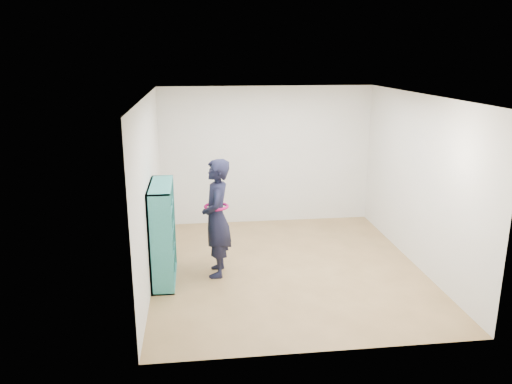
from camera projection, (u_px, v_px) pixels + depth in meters
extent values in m
plane|color=olive|center=(287.00, 268.00, 7.64)|extent=(4.50, 4.50, 0.00)
plane|color=white|center=(290.00, 96.00, 6.95)|extent=(4.50, 4.50, 0.00)
cube|color=silver|center=(149.00, 190.00, 7.06)|extent=(0.02, 4.50, 2.60)
cube|color=silver|center=(419.00, 182.00, 7.53)|extent=(0.02, 4.50, 2.60)
cube|color=silver|center=(267.00, 156.00, 9.45)|extent=(4.00, 0.02, 2.60)
cube|color=silver|center=(329.00, 241.00, 5.14)|extent=(4.00, 0.02, 2.60)
cube|color=teal|center=(160.00, 246.00, 6.58)|extent=(0.31, 0.02, 1.42)
cube|color=teal|center=(165.00, 221.00, 7.58)|extent=(0.31, 0.02, 1.42)
cube|color=teal|center=(165.00, 278.00, 7.27)|extent=(0.31, 1.07, 0.02)
cube|color=teal|center=(160.00, 185.00, 6.89)|extent=(0.31, 1.07, 0.02)
cube|color=teal|center=(152.00, 233.00, 7.06)|extent=(0.02, 1.07, 1.42)
cube|color=teal|center=(162.00, 237.00, 6.92)|extent=(0.29, 0.02, 1.38)
cube|color=teal|center=(163.00, 229.00, 7.24)|extent=(0.29, 0.02, 1.38)
cube|color=teal|center=(164.00, 255.00, 7.17)|extent=(0.29, 1.02, 0.02)
cube|color=teal|center=(163.00, 233.00, 7.08)|extent=(0.29, 1.02, 0.02)
cube|color=teal|center=(162.00, 210.00, 6.99)|extent=(0.29, 1.02, 0.02)
cube|color=beige|center=(165.00, 285.00, 6.93)|extent=(0.20, 0.12, 0.05)
cube|color=black|center=(164.00, 257.00, 6.76)|extent=(0.16, 0.14, 0.25)
cube|color=maroon|center=(163.00, 234.00, 6.67)|extent=(0.16, 0.14, 0.23)
cube|color=silver|center=(161.00, 214.00, 6.65)|extent=(0.20, 0.12, 0.07)
cube|color=navy|center=(166.00, 272.00, 7.19)|extent=(0.16, 0.14, 0.18)
cube|color=brown|center=(165.00, 250.00, 7.10)|extent=(0.16, 0.14, 0.18)
cube|color=#BFB28C|center=(164.00, 230.00, 7.06)|extent=(0.20, 0.12, 0.07)
cube|color=#26594C|center=(163.00, 202.00, 6.91)|extent=(0.16, 0.14, 0.21)
cube|color=beige|center=(168.00, 261.00, 7.51)|extent=(0.16, 0.14, 0.23)
cube|color=black|center=(166.00, 243.00, 7.48)|extent=(0.20, 0.12, 0.07)
cube|color=maroon|center=(165.00, 218.00, 7.33)|extent=(0.16, 0.14, 0.23)
cube|color=silver|center=(164.00, 196.00, 7.24)|extent=(0.16, 0.14, 0.21)
imported|color=black|center=(217.00, 218.00, 7.21)|extent=(0.46, 0.66, 1.74)
torus|color=#A80C55|center=(216.00, 206.00, 7.16)|extent=(0.38, 0.38, 0.04)
cube|color=silver|center=(206.00, 209.00, 7.24)|extent=(0.02, 0.10, 0.13)
cube|color=black|center=(206.00, 209.00, 7.24)|extent=(0.02, 0.10, 0.12)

